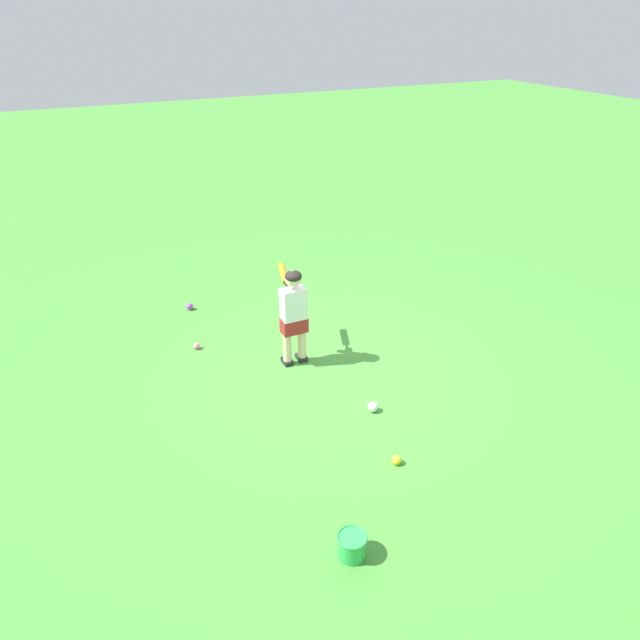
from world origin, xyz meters
name	(u,v)px	position (x,y,z in m)	size (l,w,h in m)	color
ground_plane	(337,374)	(0.00, 0.00, 0.00)	(40.00, 40.00, 0.00)	#479338
child_batter	(293,308)	(-0.43, -0.30, 0.65)	(0.75, 0.33, 1.08)	#232328
play_ball_near_batter	(190,307)	(-2.09, -1.02, 0.04)	(0.09, 0.09, 0.09)	purple
play_ball_midfield	(197,346)	(-1.13, -1.19, 0.04)	(0.07, 0.07, 0.07)	pink
play_ball_center_lawn	(397,460)	(1.41, -0.15, 0.04)	(0.08, 0.08, 0.08)	yellow
play_ball_by_bucket	(373,407)	(0.70, 0.03, 0.05)	(0.10, 0.10, 0.10)	white
toy_bucket	(352,545)	(2.05, -0.93, 0.10)	(0.22, 0.22, 0.19)	green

